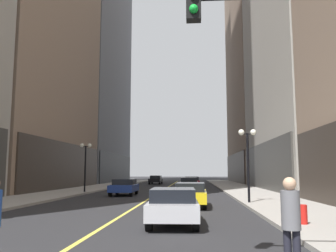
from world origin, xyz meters
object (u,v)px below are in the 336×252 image
car_blue (124,186)px  car_black (156,179)px  pedestrian_in_grey_suit (291,219)px  street_lamp_right_mid (248,149)px  car_silver (173,205)px  street_lamp_left_far (86,156)px  fire_hydrant_right (303,217)px  car_maroon (192,181)px  car_yellow (191,194)px  traffic_light_near_right (313,70)px  car_white (189,183)px

car_blue → car_black: size_ratio=0.90×
pedestrian_in_grey_suit → street_lamp_right_mid: bearing=84.2°
car_silver → street_lamp_left_far: (-8.83, 17.98, 2.54)m
fire_hydrant_right → car_maroon: bearing=97.1°
car_black → pedestrian_in_grey_suit: (7.57, -48.93, 0.35)m
car_yellow → street_lamp_left_far: street_lamp_left_far is taller
car_blue → street_lamp_right_mid: size_ratio=0.93×
street_lamp_right_mid → car_yellow: bearing=-155.2°
traffic_light_near_right → street_lamp_left_far: (-11.75, 24.80, -0.49)m
car_yellow → car_blue: size_ratio=1.04×
car_maroon → street_lamp_left_far: size_ratio=0.95×
car_silver → car_blue: same height
car_yellow → car_black: (-5.66, 35.84, 0.00)m
car_maroon → street_lamp_left_far: street_lamp_left_far is taller
traffic_light_near_right → fire_hydrant_right: bearing=76.2°
car_white → car_black: size_ratio=0.92×
car_maroon → fire_hydrant_right: (3.95, -31.92, -0.32)m
car_maroon → traffic_light_near_right: 38.44m
car_white → car_black: 19.39m
car_silver → car_yellow: (0.58, 6.59, 0.00)m
car_yellow → car_blue: bearing=120.3°
car_silver → traffic_light_near_right: size_ratio=0.73×
car_yellow → car_white: bearing=91.0°
car_silver → car_blue: (-4.92, 16.01, 0.00)m
car_silver → car_blue: 16.75m
car_blue → street_lamp_left_far: (-3.91, 1.97, 2.54)m
car_silver → fire_hydrant_right: bearing=-6.3°
pedestrian_in_grey_suit → traffic_light_near_right: size_ratio=0.32×
car_yellow → car_maroon: bearing=90.1°
car_white → street_lamp_right_mid: bearing=-76.7°
car_black → street_lamp_right_mid: bearing=-75.2°
traffic_light_near_right → car_silver: bearing=113.2°
car_blue → fire_hydrant_right: size_ratio=5.13×
car_maroon → pedestrian_in_grey_suit: pedestrian_in_grey_suit is taller
car_black → fire_hydrant_right: 43.97m
car_silver → car_black: bearing=96.8°
car_silver → fire_hydrant_right: size_ratio=5.19×
car_white → street_lamp_left_far: bearing=-147.5°
car_blue → car_white: size_ratio=0.98×
car_white → car_black: same height
street_lamp_left_far → car_yellow: bearing=-50.4°
car_blue → street_lamp_left_far: 5.06m
car_blue → street_lamp_right_mid: street_lamp_right_mid is taller
car_maroon → fire_hydrant_right: car_maroon is taller
car_silver → pedestrian_in_grey_suit: 6.98m
car_black → car_yellow: bearing=-81.0°
car_black → street_lamp_left_far: 24.86m
car_silver → pedestrian_in_grey_suit: pedestrian_in_grey_suit is taller
car_black → fire_hydrant_right: bearing=-77.5°
car_blue → car_maroon: (5.44, 15.41, -0.00)m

